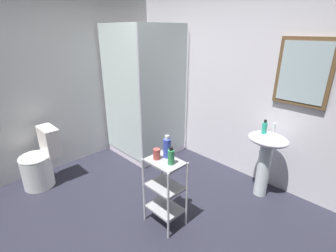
# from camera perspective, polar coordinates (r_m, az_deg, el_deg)

# --- Properties ---
(ground_plane) EXTENTS (4.20, 4.20, 0.02)m
(ground_plane) POSITION_cam_1_polar(r_m,az_deg,el_deg) (2.76, -8.53, -23.05)
(ground_plane) COLOR #252532
(wall_back) EXTENTS (4.20, 0.14, 2.50)m
(wall_back) POSITION_cam_1_polar(r_m,az_deg,el_deg) (3.43, 16.27, 9.49)
(wall_back) COLOR silver
(wall_back) RESTS_ON ground_plane
(wall_left) EXTENTS (0.10, 4.20, 2.50)m
(wall_left) POSITION_cam_1_polar(r_m,az_deg,el_deg) (3.73, -27.04, 8.86)
(wall_left) COLOR silver
(wall_left) RESTS_ON ground_plane
(shower_stall) EXTENTS (0.92, 0.92, 2.00)m
(shower_stall) POSITION_cam_1_polar(r_m,az_deg,el_deg) (3.94, -5.29, -0.27)
(shower_stall) COLOR white
(shower_stall) RESTS_ON ground_plane
(pedestal_sink) EXTENTS (0.46, 0.37, 0.81)m
(pedestal_sink) POSITION_cam_1_polar(r_m,az_deg,el_deg) (3.11, 21.77, -5.67)
(pedestal_sink) COLOR white
(pedestal_sink) RESTS_ON ground_plane
(sink_faucet) EXTENTS (0.03, 0.03, 0.10)m
(sink_faucet) POSITION_cam_1_polar(r_m,az_deg,el_deg) (3.10, 23.41, -0.28)
(sink_faucet) COLOR silver
(sink_faucet) RESTS_ON pedestal_sink
(toilet) EXTENTS (0.37, 0.49, 0.76)m
(toilet) POSITION_cam_1_polar(r_m,az_deg,el_deg) (3.60, -27.48, -7.60)
(toilet) COLOR white
(toilet) RESTS_ON ground_plane
(storage_cart) EXTENTS (0.38, 0.28, 0.74)m
(storage_cart) POSITION_cam_1_polar(r_m,az_deg,el_deg) (2.55, -0.72, -14.03)
(storage_cart) COLOR silver
(storage_cart) RESTS_ON ground_plane
(hand_soap_bottle) EXTENTS (0.06, 0.06, 0.16)m
(hand_soap_bottle) POSITION_cam_1_polar(r_m,az_deg,el_deg) (3.00, 21.46, -0.32)
(hand_soap_bottle) COLOR #2DBC99
(hand_soap_bottle) RESTS_ON pedestal_sink
(shampoo_bottle_blue) EXTENTS (0.07, 0.07, 0.23)m
(shampoo_bottle_blue) POSITION_cam_1_polar(r_m,az_deg,el_deg) (2.41, -0.23, -5.02)
(shampoo_bottle_blue) COLOR #3649BC
(shampoo_bottle_blue) RESTS_ON storage_cart
(body_wash_bottle_green) EXTENTS (0.06, 0.06, 0.17)m
(body_wash_bottle_green) POSITION_cam_1_polar(r_m,az_deg,el_deg) (2.30, 0.72, -7.09)
(body_wash_bottle_green) COLOR #329054
(body_wash_bottle_green) RESTS_ON storage_cart
(rinse_cup) EXTENTS (0.07, 0.07, 0.11)m
(rinse_cup) POSITION_cam_1_polar(r_m,az_deg,el_deg) (2.40, -2.64, -6.49)
(rinse_cup) COLOR #B24742
(rinse_cup) RESTS_ON storage_cart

